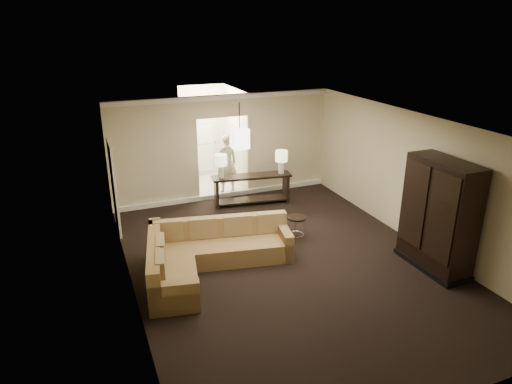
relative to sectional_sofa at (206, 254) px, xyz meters
name	(u,v)px	position (x,y,z in m)	size (l,w,h in m)	color
ground	(287,263)	(1.57, -0.36, -0.34)	(8.00, 8.00, 0.00)	black
wall_back	(223,147)	(1.57, 3.64, 1.06)	(6.00, 0.04, 2.80)	beige
wall_front	(440,316)	(1.57, -4.36, 1.06)	(6.00, 0.04, 2.80)	beige
wall_left	(127,223)	(-1.43, -0.36, 1.06)	(0.04, 8.00, 2.80)	beige
wall_right	(415,179)	(4.57, -0.36, 1.06)	(0.04, 8.00, 2.80)	beige
ceiling	(290,126)	(1.57, -0.36, 2.46)	(6.00, 8.00, 0.02)	white
crown_molding	(223,97)	(1.57, 3.59, 2.39)	(6.00, 0.10, 0.12)	white
baseboard	(225,195)	(1.57, 3.59, -0.28)	(6.00, 0.10, 0.12)	white
side_door	(114,188)	(-1.40, 2.44, 0.71)	(0.05, 0.90, 2.10)	silver
foyer	(209,139)	(1.57, 4.98, 0.96)	(1.44, 2.02, 2.80)	beige
sectional_sofa	(206,254)	(0.00, 0.00, 0.00)	(3.17, 2.37, 0.84)	brown
coffee_table	(219,243)	(0.46, 0.64, -0.15)	(0.98, 0.98, 0.37)	white
console_table	(252,187)	(2.07, 2.84, 0.14)	(2.11, 0.77, 0.80)	black
armoire	(438,218)	(4.16, -1.58, 0.72)	(0.65, 1.53, 2.20)	black
drink_table	(296,223)	(2.23, 0.55, 0.04)	(0.42, 0.42, 0.52)	black
table_lamp_left	(221,162)	(1.28, 2.96, 0.87)	(0.32, 0.32, 0.61)	silver
table_lamp_right	(281,158)	(2.85, 2.72, 0.87)	(0.32, 0.32, 0.61)	silver
pendant_light	(240,138)	(1.57, 2.34, 1.62)	(0.38, 0.38, 1.09)	black
person	(227,160)	(1.75, 3.95, 0.59)	(0.67, 0.45, 1.85)	beige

